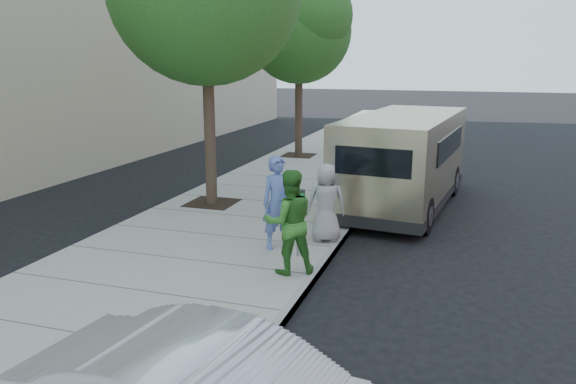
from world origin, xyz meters
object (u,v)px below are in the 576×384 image
(parking_meter, at_px, (298,208))
(van, at_px, (405,159))
(person_gray_shirt, at_px, (326,203))
(tree_far, at_px, (300,26))
(person_green_shirt, at_px, (289,222))
(person_striped_polo, at_px, (346,179))
(person_officer, at_px, (278,203))

(parking_meter, relative_size, van, 0.19)
(person_gray_shirt, bearing_deg, tree_far, -89.02)
(van, bearing_deg, parking_meter, -99.57)
(person_green_shirt, xyz_separation_m, person_gray_shirt, (0.17, 1.87, -0.11))
(person_green_shirt, bearing_deg, person_striped_polo, -122.59)
(parking_meter, distance_m, person_officer, 0.59)
(tree_far, relative_size, person_striped_polo, 3.61)
(van, xyz_separation_m, person_striped_polo, (-1.11, -1.91, -0.21))
(tree_far, distance_m, person_officer, 11.38)
(person_officer, bearing_deg, person_striped_polo, 36.80)
(person_officer, bearing_deg, person_green_shirt, -99.77)
(van, bearing_deg, person_officer, -106.17)
(parking_meter, relative_size, person_striped_polo, 0.71)
(person_officer, xyz_separation_m, person_striped_polo, (0.76, 2.59, -0.01))
(person_green_shirt, bearing_deg, tree_far, -104.06)
(tree_far, xyz_separation_m, person_striped_polo, (3.45, -7.78, -3.84))
(parking_meter, height_order, van, van)
(parking_meter, bearing_deg, van, 56.23)
(parking_meter, distance_m, person_green_shirt, 0.82)
(person_officer, xyz_separation_m, person_gray_shirt, (0.76, 0.72, -0.12))
(person_green_shirt, relative_size, person_striped_polo, 1.00)
(person_gray_shirt, bearing_deg, parking_meter, 56.87)
(person_officer, distance_m, person_gray_shirt, 1.05)
(tree_far, relative_size, person_green_shirt, 3.61)
(parking_meter, bearing_deg, person_striped_polo, 66.91)
(van, bearing_deg, person_green_shirt, -96.39)
(tree_far, distance_m, person_green_shirt, 12.58)
(person_green_shirt, height_order, person_striped_polo, person_green_shirt)
(person_gray_shirt, xyz_separation_m, person_striped_polo, (0.00, 1.87, 0.11))
(van, bearing_deg, person_striped_polo, -113.78)
(van, distance_m, person_striped_polo, 2.22)
(person_striped_polo, bearing_deg, tree_far, -86.93)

